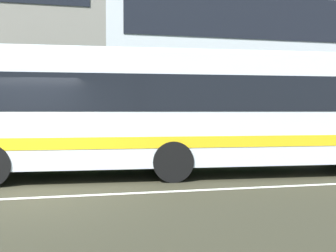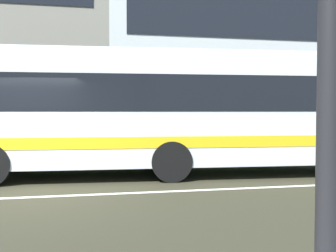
% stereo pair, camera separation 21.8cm
% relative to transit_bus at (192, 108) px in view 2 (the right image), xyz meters
% --- Properties ---
extents(ground_plane, '(160.00, 160.00, 0.00)m').
position_rel_transit_bus_xyz_m(ground_plane, '(-4.32, -2.26, -1.80)').
color(ground_plane, '#323022').
extents(lane_centre_line, '(60.00, 0.16, 0.01)m').
position_rel_transit_bus_xyz_m(lane_centre_line, '(-4.32, -2.26, -1.80)').
color(lane_centre_line, silver).
rests_on(lane_centre_line, ground_plane).
extents(hedge_row_far, '(13.91, 1.10, 1.10)m').
position_rel_transit_bus_xyz_m(hedge_row_far, '(-1.87, 3.56, -1.25)').
color(hedge_row_far, '#2A6223').
rests_on(hedge_row_far, ground_plane).
extents(apartment_block_right, '(20.33, 8.35, 11.20)m').
position_rel_transit_bus_xyz_m(apartment_block_right, '(8.47, 12.64, 3.80)').
color(apartment_block_right, silver).
rests_on(apartment_block_right, ground_plane).
extents(transit_bus, '(12.13, 3.34, 3.27)m').
position_rel_transit_bus_xyz_m(transit_bus, '(0.00, 0.00, 0.00)').
color(transit_bus, silver).
rests_on(transit_bus, ground_plane).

